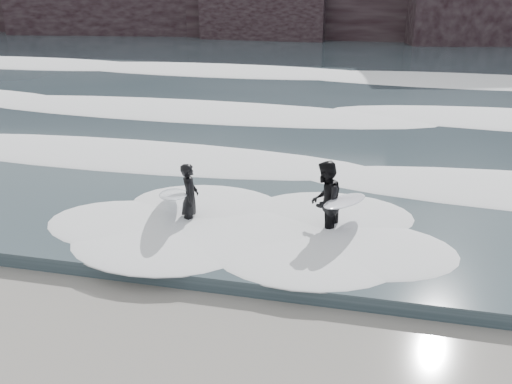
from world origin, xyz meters
TOP-DOWN VIEW (x-y plane):
  - sea at (0.00, 29.00)m, footprint 90.00×52.00m
  - foam_near at (0.00, 9.00)m, footprint 60.00×3.20m
  - foam_mid at (0.00, 16.00)m, footprint 60.00×4.00m
  - foam_far at (0.00, 25.00)m, footprint 60.00×4.80m
  - surfer_left at (-1.71, 5.46)m, footprint 1.41×2.36m
  - surfer_right at (1.37, 5.62)m, footprint 1.36×2.05m

SIDE VIEW (x-z plane):
  - sea at x=0.00m, z-range 0.00..0.30m
  - foam_near at x=0.00m, z-range 0.30..0.50m
  - foam_mid at x=0.00m, z-range 0.30..0.54m
  - foam_far at x=0.00m, z-range 0.30..0.60m
  - surfer_left at x=-1.71m, z-range 0.01..1.55m
  - surfer_right at x=1.37m, z-range 0.01..1.76m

